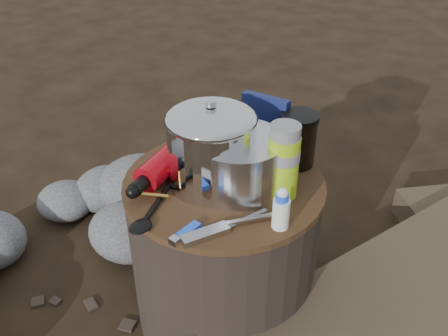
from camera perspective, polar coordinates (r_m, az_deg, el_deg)
The scene contains 15 objects.
ground at distance 1.47m, azimuth 0.00°, elevation -15.84°, with size 60.00×60.00×0.00m, color black.
stump at distance 1.31m, azimuth 0.00°, elevation -9.50°, with size 0.48×0.48×0.44m, color black.
rock_ring at distance 1.62m, azimuth -21.40°, elevation -8.37°, with size 0.45×0.98×0.19m, color #535358, non-canonical shape.
foil_windscreen at distance 1.12m, azimuth 1.71°, elevation 0.62°, with size 0.21×0.21×0.13m, color silver.
camping_pot at distance 1.12m, azimuth -1.47°, elevation 2.63°, with size 0.20×0.20×0.20m, color silver.
fuel_bottle at distance 1.20m, azimuth -6.52°, elevation 0.95°, with size 0.06×0.27×0.06m, color #AD0913, non-canonical shape.
thermos at distance 1.09m, azimuth 6.89°, elevation 0.74°, with size 0.07×0.07×0.18m, color #97C417.
travel_mug at distance 1.22m, azimuth 8.55°, elevation 3.26°, with size 0.09×0.09×0.13m, color black.
stuff_sack at distance 1.29m, azimuth -1.23°, elevation 4.93°, with size 0.16×0.13×0.11m, color #C18800.
food_pouch at distance 1.25m, azimuth 4.58°, elevation 4.93°, with size 0.12×0.03×0.16m, color #101951.
lighter at distance 1.02m, azimuth -4.21°, elevation -7.31°, with size 0.02×0.08×0.01m, color blue.
multitool at distance 1.01m, azimuth -2.20°, elevation -7.71°, with size 0.03×0.10×0.01m, color #B4B4BA.
pot_grabber at distance 1.05m, azimuth 2.04°, elevation -6.11°, with size 0.04×0.13×0.01m, color #B4B4BA, non-canonical shape.
spork at distance 1.10m, azimuth -7.95°, elevation -4.17°, with size 0.04×0.17×0.01m, color black, non-canonical shape.
squeeze_bottle at distance 1.02m, azimuth 6.65°, elevation -4.89°, with size 0.04×0.04×0.09m, color white.
Camera 1 is at (0.53, -0.80, 1.11)m, focal length 39.34 mm.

